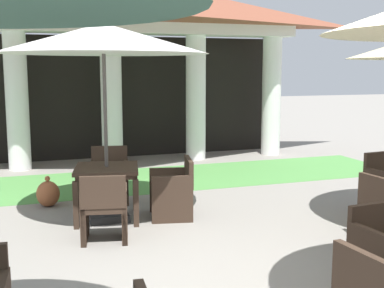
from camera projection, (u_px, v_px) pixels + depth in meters
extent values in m
cylinder|color=white|center=(17.00, 102.00, 10.20)|extent=(0.45, 0.45, 2.78)
cylinder|color=white|center=(111.00, 100.00, 10.81)|extent=(0.45, 0.45, 2.78)
cylinder|color=white|center=(196.00, 98.00, 11.42)|extent=(0.45, 0.45, 2.78)
cylinder|color=white|center=(271.00, 97.00, 12.04)|extent=(0.45, 0.45, 2.78)
cube|color=white|center=(110.00, 28.00, 10.59)|extent=(8.44, 0.70, 0.24)
cube|color=black|center=(105.00, 98.00, 11.65)|extent=(8.24, 0.16, 2.78)
cube|color=#519347|center=(130.00, 181.00, 9.34)|extent=(10.64, 2.20, 0.01)
cube|color=#38281E|center=(381.00, 165.00, 7.42)|extent=(0.61, 0.11, 0.41)
cube|color=#38281E|center=(377.00, 193.00, 7.13)|extent=(0.11, 0.53, 0.65)
cube|color=#38281E|center=(365.00, 198.00, 7.37)|extent=(0.06, 0.06, 0.37)
cube|color=#38281E|center=(378.00, 193.00, 5.83)|extent=(0.11, 0.58, 0.37)
cube|color=#38281E|center=(376.00, 211.00, 6.22)|extent=(0.57, 0.11, 0.65)
cube|color=#38281E|center=(360.00, 224.00, 6.13)|extent=(0.06, 0.06, 0.39)
cube|color=#38281E|center=(373.00, 222.00, 4.74)|extent=(0.56, 0.11, 0.36)
cube|color=#38281E|center=(370.00, 267.00, 4.44)|extent=(0.11, 0.58, 0.67)
cube|color=#38281E|center=(350.00, 272.00, 4.70)|extent=(0.06, 0.06, 0.38)
cube|color=#38281E|center=(107.00, 168.00, 6.88)|extent=(0.99, 0.99, 0.05)
cube|color=#38281E|center=(107.00, 172.00, 6.89)|extent=(0.91, 0.91, 0.06)
cube|color=#38281E|center=(76.00, 205.00, 6.51)|extent=(0.08, 0.08, 0.63)
cube|color=#38281E|center=(136.00, 203.00, 6.61)|extent=(0.08, 0.08, 0.63)
cube|color=#38281E|center=(81.00, 191.00, 7.27)|extent=(0.08, 0.08, 0.63)
cube|color=#38281E|center=(135.00, 189.00, 7.36)|extent=(0.08, 0.08, 0.63)
cube|color=#2D2D2D|center=(108.00, 216.00, 6.98)|extent=(0.53, 0.53, 0.10)
cylinder|color=#4C4742|center=(106.00, 133.00, 6.80)|extent=(0.05, 0.05, 2.41)
cone|color=white|center=(103.00, 38.00, 6.62)|extent=(2.78, 2.78, 0.40)
sphere|color=#4C4742|center=(103.00, 20.00, 6.59)|extent=(0.06, 0.06, 0.06)
cube|color=#38281E|center=(170.00, 188.00, 7.03)|extent=(0.67, 0.71, 0.07)
cube|color=silver|center=(170.00, 184.00, 7.02)|extent=(0.61, 0.65, 0.05)
cube|color=#38281E|center=(189.00, 172.00, 7.03)|extent=(0.18, 0.61, 0.37)
cube|color=#38281E|center=(172.00, 200.00, 6.77)|extent=(0.56, 0.17, 0.64)
cube|color=#38281E|center=(169.00, 190.00, 7.32)|extent=(0.56, 0.17, 0.64)
cube|color=#38281E|center=(154.00, 210.00, 6.76)|extent=(0.07, 0.07, 0.38)
cube|color=#38281E|center=(152.00, 199.00, 7.30)|extent=(0.07, 0.07, 0.38)
cube|color=#38281E|center=(191.00, 208.00, 6.82)|extent=(0.07, 0.07, 0.38)
cube|color=#38281E|center=(186.00, 198.00, 7.36)|extent=(0.07, 0.07, 0.38)
cube|color=#38281E|center=(104.00, 206.00, 6.07)|extent=(0.61, 0.59, 0.07)
cube|color=silver|center=(104.00, 201.00, 6.06)|extent=(0.56, 0.54, 0.05)
cube|color=#38281E|center=(103.00, 192.00, 5.81)|extent=(0.52, 0.16, 0.38)
cube|color=#38281E|center=(84.00, 215.00, 6.05)|extent=(0.16, 0.49, 0.65)
cube|color=#38281E|center=(125.00, 213.00, 6.11)|extent=(0.16, 0.49, 0.65)
cube|color=#38281E|center=(87.00, 220.00, 6.29)|extent=(0.07, 0.07, 0.39)
cube|color=#38281E|center=(124.00, 219.00, 6.35)|extent=(0.07, 0.07, 0.39)
cube|color=#38281E|center=(84.00, 231.00, 5.86)|extent=(0.07, 0.07, 0.39)
cube|color=#38281E|center=(124.00, 229.00, 5.92)|extent=(0.07, 0.07, 0.39)
cube|color=#38281E|center=(109.00, 178.00, 7.78)|extent=(0.65, 0.60, 0.07)
cube|color=silver|center=(109.00, 174.00, 7.77)|extent=(0.60, 0.56, 0.05)
cube|color=#38281E|center=(110.00, 159.00, 7.97)|extent=(0.56, 0.17, 0.42)
cube|color=#38281E|center=(126.00, 182.00, 7.82)|extent=(0.16, 0.50, 0.63)
cube|color=#38281E|center=(92.00, 183.00, 7.76)|extent=(0.16, 0.50, 0.63)
cube|color=#38281E|center=(126.00, 194.00, 7.62)|extent=(0.07, 0.07, 0.36)
cube|color=#38281E|center=(92.00, 195.00, 7.56)|extent=(0.07, 0.07, 0.36)
cube|color=#38281E|center=(126.00, 187.00, 8.06)|extent=(0.07, 0.07, 0.36)
cube|color=#38281E|center=(94.00, 188.00, 8.00)|extent=(0.07, 0.07, 0.36)
ellipsoid|color=#9E5633|center=(48.00, 194.00, 7.60)|extent=(0.34, 0.34, 0.38)
sphere|color=#9E5633|center=(47.00, 179.00, 7.57)|extent=(0.08, 0.08, 0.08)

